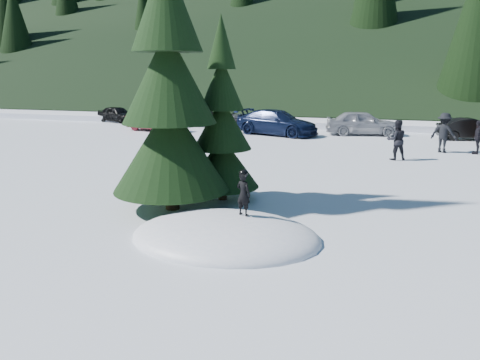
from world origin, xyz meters
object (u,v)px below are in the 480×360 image
(car_5, at_px, (472,129))
(car_2, at_px, (222,117))
(car_1, at_px, (155,121))
(adult_2, at_px, (444,133))
(spruce_short, at_px, (222,130))
(car_0, at_px, (117,114))
(car_4, at_px, (362,123))
(car_3, at_px, (277,122))
(adult_0, at_px, (397,140))
(adult_1, at_px, (478,137))
(child_skier, at_px, (243,194))
(spruce_tall, at_px, (169,89))

(car_5, bearing_deg, car_2, 73.34)
(car_1, bearing_deg, adult_2, -86.91)
(spruce_short, bearing_deg, car_0, 128.85)
(adult_2, distance_m, car_4, 6.86)
(car_3, relative_size, car_4, 1.20)
(spruce_short, bearing_deg, car_5, 60.31)
(spruce_short, xyz_separation_m, adult_0, (5.09, 8.50, -1.23))
(spruce_short, relative_size, car_5, 1.43)
(adult_1, bearing_deg, spruce_short, -26.37)
(adult_0, height_order, car_0, adult_0)
(child_skier, height_order, car_2, child_skier)
(child_skier, height_order, car_3, car_3)
(adult_1, distance_m, car_1, 18.96)
(car_1, xyz_separation_m, car_3, (8.03, 0.49, 0.09))
(adult_0, distance_m, car_0, 22.96)
(adult_2, xyz_separation_m, car_1, (-17.14, 3.51, -0.27))
(car_2, bearing_deg, car_1, 141.81)
(spruce_short, relative_size, car_4, 1.21)
(car_0, bearing_deg, car_1, -108.13)
(spruce_short, bearing_deg, car_3, 96.84)
(car_5, bearing_deg, adult_1, 165.24)
(spruce_tall, xyz_separation_m, adult_1, (9.77, 12.65, -2.52))
(car_1, relative_size, car_2, 0.89)
(spruce_short, distance_m, adult_2, 13.45)
(car_1, height_order, car_2, car_1)
(car_0, bearing_deg, adult_2, -89.15)
(adult_2, distance_m, car_2, 15.68)
(adult_2, bearing_deg, adult_1, -154.42)
(car_0, distance_m, car_5, 24.79)
(adult_1, bearing_deg, adult_0, -41.63)
(child_skier, distance_m, adult_2, 15.22)
(car_5, bearing_deg, adult_0, 143.08)
(child_skier, distance_m, car_0, 27.60)
(adult_1, bearing_deg, spruce_tall, -26.11)
(adult_1, distance_m, car_5, 5.13)
(spruce_tall, height_order, spruce_short, spruce_tall)
(adult_1, distance_m, car_0, 25.31)
(car_2, bearing_deg, spruce_tall, -162.07)
(adult_1, relative_size, car_4, 0.36)
(car_0, relative_size, car_3, 0.68)
(adult_0, height_order, adult_1, adult_0)
(child_skier, xyz_separation_m, adult_2, (5.75, 14.09, -0.04))
(spruce_tall, xyz_separation_m, adult_0, (6.09, 9.90, -2.44))
(car_4, bearing_deg, adult_2, -153.84)
(spruce_tall, relative_size, car_2, 1.86)
(spruce_short, distance_m, car_5, 18.88)
(spruce_tall, relative_size, spruce_short, 1.60)
(spruce_tall, distance_m, adult_0, 11.87)
(adult_0, xyz_separation_m, adult_2, (2.19, 2.76, 0.07))
(adult_0, distance_m, car_1, 16.21)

